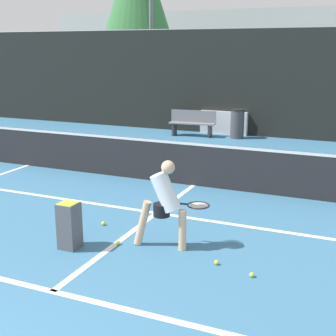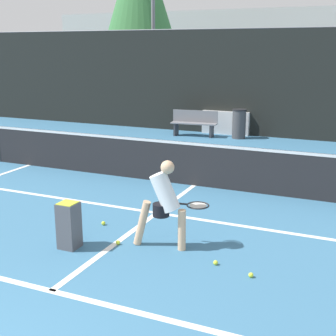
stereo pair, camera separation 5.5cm
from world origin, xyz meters
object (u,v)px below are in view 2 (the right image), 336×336
Objects in this scene: player_practicing at (165,201)px; courtside_bench at (194,122)px; trash_bin at (239,124)px; ball_hopper at (69,224)px; parked_car at (242,111)px.

player_practicing reaches higher than courtside_bench.
ball_hopper is at bearing -89.81° from trash_bin.
player_practicing is at bearing -77.99° from courtside_bench.
player_practicing is at bearing -81.49° from trash_bin.
player_practicing is at bearing -80.43° from parked_car.
player_practicing reaches higher than parked_car.
parked_car is (-0.65, 12.17, 0.19)m from ball_hopper.
parked_car is at bearing 93.04° from ball_hopper.
courtside_bench is 1.65× the size of trash_bin.
ball_hopper is 9.45m from courtside_bench.
courtside_bench is (-1.53, 9.33, 0.09)m from ball_hopper.
parked_car is at bearing 103.16° from trash_bin.
player_practicing is 0.30× the size of parked_car.
courtside_bench is 0.35× the size of parked_car.
player_practicing reaches higher than trash_bin.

